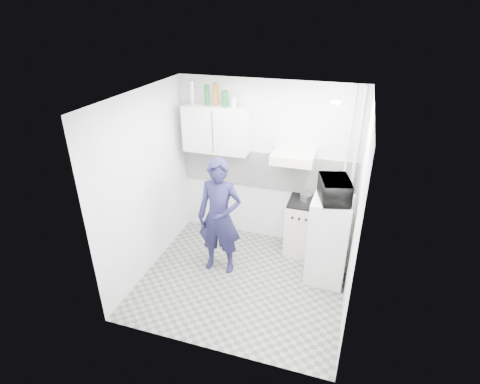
% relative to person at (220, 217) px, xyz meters
% --- Properties ---
extents(floor, '(2.80, 2.80, 0.00)m').
position_rel_person_xyz_m(floor, '(0.40, -0.19, -0.87)').
color(floor, slate).
rests_on(floor, ground).
extents(ceiling, '(2.80, 2.80, 0.00)m').
position_rel_person_xyz_m(ceiling, '(0.40, -0.19, 1.73)').
color(ceiling, white).
rests_on(ceiling, wall_back).
extents(wall_back, '(2.80, 0.00, 2.80)m').
position_rel_person_xyz_m(wall_back, '(0.40, 1.06, 0.43)').
color(wall_back, silver).
rests_on(wall_back, floor).
extents(wall_left, '(0.00, 2.60, 2.60)m').
position_rel_person_xyz_m(wall_left, '(-1.00, -0.19, 0.43)').
color(wall_left, silver).
rests_on(wall_left, floor).
extents(wall_right, '(0.00, 2.60, 2.60)m').
position_rel_person_xyz_m(wall_right, '(1.80, -0.19, 0.43)').
color(wall_right, silver).
rests_on(wall_right, floor).
extents(person, '(0.66, 0.45, 1.73)m').
position_rel_person_xyz_m(person, '(0.00, 0.00, 0.00)').
color(person, '#181637').
rests_on(person, floor).
extents(stove, '(0.53, 0.53, 0.85)m').
position_rel_person_xyz_m(stove, '(1.09, 0.81, -0.44)').
color(stove, beige).
rests_on(stove, floor).
extents(fridge, '(0.54, 0.54, 1.26)m').
position_rel_person_xyz_m(fridge, '(1.50, 0.23, -0.23)').
color(fridge, white).
rests_on(fridge, floor).
extents(stove_top, '(0.51, 0.51, 0.03)m').
position_rel_person_xyz_m(stove_top, '(1.09, 0.81, 0.01)').
color(stove_top, black).
rests_on(stove_top, stove).
extents(saucepan, '(0.18, 0.18, 0.10)m').
position_rel_person_xyz_m(saucepan, '(1.07, 0.84, 0.07)').
color(saucepan, silver).
rests_on(saucepan, stove_top).
extents(microwave, '(0.61, 0.49, 0.29)m').
position_rel_person_xyz_m(microwave, '(1.50, 0.23, 0.55)').
color(microwave, black).
rests_on(microwave, fridge).
extents(bottle_a, '(0.08, 0.08, 0.34)m').
position_rel_person_xyz_m(bottle_a, '(-0.72, 0.88, 1.50)').
color(bottle_a, silver).
rests_on(bottle_a, upper_cabinet).
extents(bottle_c, '(0.07, 0.07, 0.30)m').
position_rel_person_xyz_m(bottle_c, '(-0.49, 0.88, 1.48)').
color(bottle_c, '#144C1E').
rests_on(bottle_c, upper_cabinet).
extents(bottle_d, '(0.07, 0.07, 0.33)m').
position_rel_person_xyz_m(bottle_d, '(-0.35, 0.88, 1.50)').
color(bottle_d, brown).
rests_on(bottle_d, upper_cabinet).
extents(canister_a, '(0.09, 0.09, 0.23)m').
position_rel_person_xyz_m(canister_a, '(-0.21, 0.88, 1.45)').
color(canister_a, '#144C1E').
rests_on(canister_a, upper_cabinet).
extents(canister_b, '(0.08, 0.08, 0.15)m').
position_rel_person_xyz_m(canister_b, '(-0.07, 0.88, 1.41)').
color(canister_b, '#B2B7BC').
rests_on(canister_b, upper_cabinet).
extents(upper_cabinet, '(1.00, 0.35, 0.70)m').
position_rel_person_xyz_m(upper_cabinet, '(-0.35, 0.88, 0.98)').
color(upper_cabinet, white).
rests_on(upper_cabinet, wall_back).
extents(range_hood, '(0.60, 0.50, 0.14)m').
position_rel_person_xyz_m(range_hood, '(0.85, 0.81, 0.70)').
color(range_hood, beige).
rests_on(range_hood, wall_back).
extents(backsplash, '(2.74, 0.03, 0.60)m').
position_rel_person_xyz_m(backsplash, '(0.40, 1.04, 0.33)').
color(backsplash, white).
rests_on(backsplash, wall_back).
extents(pipe_a, '(0.05, 0.05, 2.60)m').
position_rel_person_xyz_m(pipe_a, '(1.70, 0.98, 0.43)').
color(pipe_a, beige).
rests_on(pipe_a, floor).
extents(pipe_b, '(0.04, 0.04, 2.60)m').
position_rel_person_xyz_m(pipe_b, '(1.58, 0.98, 0.43)').
color(pipe_b, beige).
rests_on(pipe_b, floor).
extents(ceiling_spot_fixture, '(0.10, 0.10, 0.02)m').
position_rel_person_xyz_m(ceiling_spot_fixture, '(1.40, 0.01, 1.70)').
color(ceiling_spot_fixture, white).
rests_on(ceiling_spot_fixture, ceiling).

